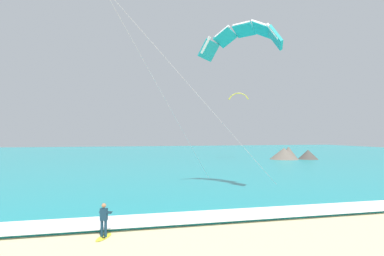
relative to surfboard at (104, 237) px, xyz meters
The scene contains 7 objects.
sea 61.01m from the surfboard, 88.91° to the left, with size 200.00×120.00×0.20m, color teal.
surf_foam 2.32m from the surfboard, 59.96° to the left, with size 200.00×2.71×0.04m, color white.
surfboard is the anchor object (origin of this frame).
kitesurfer 0.91m from the surfboard, 64.14° to the left, with size 0.66×0.66×1.69m.
kite_primary 19.50m from the surfboard, 39.32° to the left, with size 13.63×11.56×13.39m.
kite_distant 50.32m from the surfboard, 60.37° to the left, with size 3.89×1.97×1.42m.
headland_right 54.34m from the surfboard, 50.12° to the left, with size 9.78×6.90×2.62m.
Camera 1 is at (-0.73, -3.13, 5.07)m, focal length 30.42 mm.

